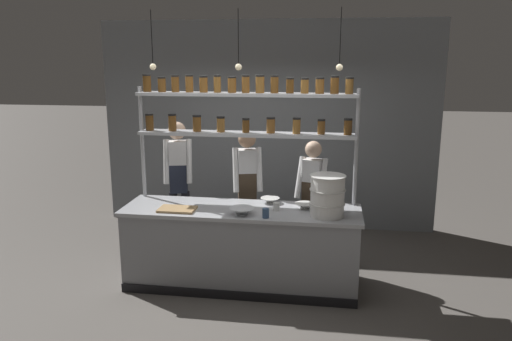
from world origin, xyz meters
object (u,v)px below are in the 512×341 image
object	(u,v)px
cutting_board	(177,209)
serving_cup_by_board	(276,207)
prep_bowl_center_front	(270,200)
chef_right	(312,196)
prep_bowl_near_left	(305,206)
prep_bowl_center_back	(242,211)
spice_shelf_unit	(245,115)
container_stack	(327,196)
chef_center	(247,187)
serving_cup_front	(266,213)
chef_left	(179,179)

from	to	relation	value
cutting_board	serving_cup_by_board	distance (m)	1.09
cutting_board	prep_bowl_center_front	xyz separation A→B (m)	(0.98, 0.43, 0.02)
chef_right	prep_bowl_near_left	xyz separation A→B (m)	(-0.06, -0.58, 0.05)
cutting_board	serving_cup_by_board	xyz separation A→B (m)	(1.08, 0.16, 0.03)
cutting_board	prep_bowl_center_back	world-z (taller)	prep_bowl_center_back
spice_shelf_unit	prep_bowl_center_front	distance (m)	1.02
chef_right	prep_bowl_center_back	xyz separation A→B (m)	(-0.71, -0.89, 0.05)
container_stack	prep_bowl_center_back	bearing A→B (deg)	-174.75
chef_center	prep_bowl_center_front	distance (m)	0.54
container_stack	cutting_board	xyz separation A→B (m)	(-1.63, -0.04, -0.21)
container_stack	prep_bowl_center_front	xyz separation A→B (m)	(-0.65, 0.39, -0.19)
chef_center	spice_shelf_unit	bearing A→B (deg)	-98.48
serving_cup_front	prep_bowl_center_front	bearing A→B (deg)	92.19
prep_bowl_center_back	prep_bowl_center_front	bearing A→B (deg)	62.79
chef_left	serving_cup_by_board	world-z (taller)	chef_left
chef_center	cutting_board	xyz separation A→B (m)	(-0.64, -0.86, -0.05)
chef_center	serving_cup_by_board	distance (m)	0.83
chef_center	container_stack	distance (m)	1.30
serving_cup_front	serving_cup_by_board	distance (m)	0.28
container_stack	prep_bowl_center_back	xyz separation A→B (m)	(-0.90, -0.08, -0.19)
container_stack	prep_bowl_near_left	bearing A→B (deg)	137.20
cutting_board	serving_cup_front	bearing A→B (deg)	-6.61
chef_center	prep_bowl_near_left	world-z (taller)	chef_center
chef_left	prep_bowl_center_front	bearing A→B (deg)	-37.41
serving_cup_by_board	chef_left	bearing A→B (deg)	148.62
chef_right	cutting_board	world-z (taller)	chef_right
container_stack	cutting_board	world-z (taller)	container_stack
container_stack	serving_cup_front	size ratio (longest dim) A/B	4.35
prep_bowl_center_front	serving_cup_by_board	world-z (taller)	serving_cup_by_board
chef_center	cutting_board	size ratio (longest dim) A/B	4.25
chef_right	prep_bowl_center_back	bearing A→B (deg)	-111.62
chef_right	cutting_board	xyz separation A→B (m)	(-1.44, -0.84, 0.03)
chef_left	chef_center	world-z (taller)	chef_left
prep_bowl_center_back	serving_cup_by_board	size ratio (longest dim) A/B	3.04
prep_bowl_center_front	serving_cup_front	bearing A→B (deg)	-87.81
spice_shelf_unit	chef_center	distance (m)	1.01
chef_left	chef_right	size ratio (longest dim) A/B	1.11
prep_bowl_center_back	cutting_board	bearing A→B (deg)	176.52
spice_shelf_unit	prep_bowl_near_left	distance (m)	1.23
spice_shelf_unit	serving_cup_by_board	distance (m)	1.10
prep_bowl_center_back	prep_bowl_near_left	bearing A→B (deg)	25.27
serving_cup_front	cutting_board	bearing A→B (deg)	173.39
spice_shelf_unit	chef_left	xyz separation A→B (m)	(-0.96, 0.49, -0.89)
spice_shelf_unit	prep_bowl_near_left	bearing A→B (deg)	-18.21
prep_bowl_center_front	prep_bowl_center_back	bearing A→B (deg)	-117.21
container_stack	prep_bowl_near_left	size ratio (longest dim) A/B	1.95
cutting_board	serving_cup_by_board	bearing A→B (deg)	8.17
serving_cup_by_board	prep_bowl_near_left	bearing A→B (deg)	19.71
prep_bowl_near_left	chef_center	bearing A→B (deg)	141.67
prep_bowl_center_front	serving_cup_front	distance (m)	0.55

